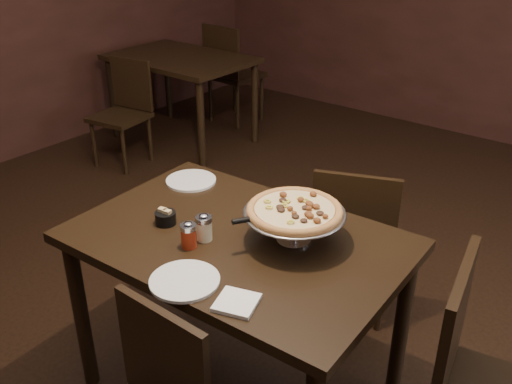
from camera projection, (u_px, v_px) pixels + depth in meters
The scene contains 14 objects.
room at pixel (262, 61), 1.92m from camera, with size 6.04×7.04×2.84m.
dining_table at pixel (238, 259), 2.17m from camera, with size 1.26×0.87×0.77m.
background_table at pixel (181, 68), 4.79m from camera, with size 1.18×0.78×0.73m.
pizza_stand at pixel (295, 211), 2.04m from camera, with size 0.37×0.37×0.15m.
parmesan_shaker at pixel (204, 227), 2.09m from camera, with size 0.06×0.06×0.11m.
pepper_flake_shaker at pixel (189, 235), 2.04m from camera, with size 0.06×0.06×0.10m.
packet_caddy at pixel (165, 217), 2.20m from camera, with size 0.08×0.08×0.06m.
napkin_stack at pixel (237, 303), 1.76m from camera, with size 0.12×0.12×0.01m, color white.
plate_left at pixel (191, 181), 2.54m from camera, with size 0.22×0.22×0.01m, color silver.
plate_near at pixel (185, 281), 1.87m from camera, with size 0.23×0.23×0.01m, color silver.
serving_spatula at pixel (249, 220), 1.99m from camera, with size 0.16×0.16×0.02m.
chair_far at pixel (355, 237), 2.72m from camera, with size 0.50×0.50×0.83m.
bg_chair_far at pixel (230, 70), 5.24m from camera, with size 0.44×0.44×0.91m.
bg_chair_near at pixel (124, 108), 4.45m from camera, with size 0.43×0.43×0.81m.
Camera 1 is at (1.23, -1.49, 1.88)m, focal length 40.00 mm.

